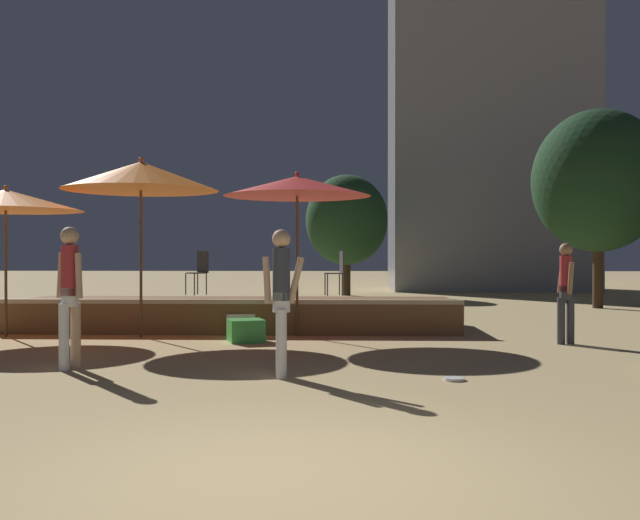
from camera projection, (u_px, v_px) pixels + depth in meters
The scene contains 16 objects.
ground_plane at pixel (282, 476), 4.76m from camera, with size 120.00×120.00×0.00m, color tan.
wooden_deck at pixel (235, 314), 14.31m from camera, with size 8.74×2.49×0.66m.
patio_umbrella_0 at pixel (297, 186), 12.93m from camera, with size 2.68×2.68×2.99m.
patio_umbrella_1 at pixel (141, 176), 12.76m from camera, with size 2.78×2.78×3.23m.
patio_umbrella_2 at pixel (6, 200), 12.87m from camera, with size 2.74×2.74×2.74m.
cube_seat_0 at pixel (246, 331), 12.11m from camera, with size 0.72×0.72×0.38m.
cube_seat_1 at pixel (241, 323), 13.30m from camera, with size 0.73×0.73×0.39m.
person_1 at pixel (281, 296), 8.59m from camera, with size 0.51×0.30×1.79m.
person_2 at pixel (70, 290), 9.17m from camera, with size 0.45×0.32×1.84m.
person_4 at pixel (566, 290), 11.77m from camera, with size 0.29×0.51×1.68m.
bistro_chair_0 at pixel (338, 269), 14.42m from camera, with size 0.42×0.41×0.90m.
bistro_chair_1 at pixel (200, 268), 14.73m from camera, with size 0.48×0.48×0.90m.
frisbee_disc at pixel (455, 379), 8.38m from camera, with size 0.24×0.24×0.03m.
background_tree_0 at pixel (347, 220), 25.89m from camera, with size 2.99×2.99×4.39m.
background_tree_1 at pixel (598, 181), 19.72m from camera, with size 3.59×3.59×5.51m.
distant_building at pixel (488, 117), 30.20m from camera, with size 8.17×4.68×14.66m.
Camera 1 is at (0.42, -4.74, 1.48)m, focal length 40.00 mm.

